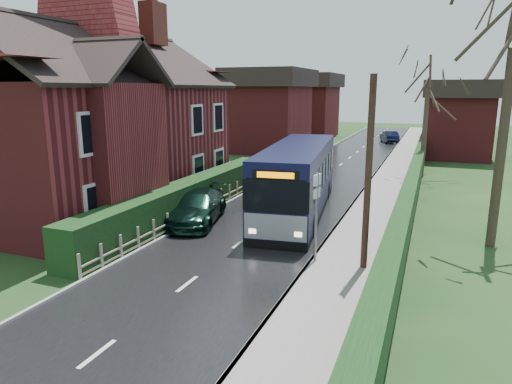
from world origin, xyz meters
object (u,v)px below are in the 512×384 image
at_px(car_silver, 275,181).
at_px(brick_house, 96,119).
at_px(bus, 298,180).
at_px(telegraph_pole, 368,176).
at_px(car_green, 197,207).
at_px(bus_stop_sign, 317,205).

bearing_deg(car_silver, brick_house, -152.15).
bearing_deg(bus, telegraph_pole, -63.98).
xyz_separation_m(car_green, telegraph_pole, (7.70, -2.98, 2.45)).
relative_size(bus_stop_sign, telegraph_pole, 0.50).
bearing_deg(brick_house, car_green, -7.57).
xyz_separation_m(brick_house, bus, (9.54, 2.27, -2.77)).
bearing_deg(brick_house, telegraph_pole, -15.52).
xyz_separation_m(bus_stop_sign, telegraph_pole, (1.60, 0.03, 1.08)).
height_order(car_silver, car_green, car_silver).
height_order(bus, car_green, bus).
bearing_deg(bus, brick_house, -174.13).
relative_size(bus, telegraph_pole, 1.75).
bearing_deg(brick_house, bus_stop_sign, -17.60).
xyz_separation_m(brick_house, car_green, (5.83, -0.78, -3.68)).
bearing_deg(car_green, bus_stop_sign, -39.79).
relative_size(car_green, telegraph_pole, 0.77).
bearing_deg(bus, car_green, -148.10).
distance_m(bus, car_green, 4.88).
xyz_separation_m(car_green, bus_stop_sign, (6.10, -3.01, 1.37)).
height_order(brick_house, car_silver, brick_house).
relative_size(car_silver, telegraph_pole, 0.71).
bearing_deg(telegraph_pole, bus, 115.37).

